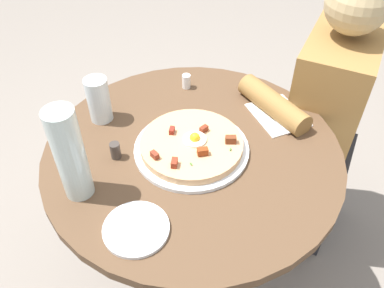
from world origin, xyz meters
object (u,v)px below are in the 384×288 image
(person_seated, at_px, (317,138))
(water_glass, at_px, (99,99))
(water_bottle, at_px, (70,155))
(bread_plate, at_px, (137,229))
(pizza_plate, at_px, (191,149))
(breakfast_pizza, at_px, (191,144))
(dining_table, at_px, (193,190))
(salt_shaker, at_px, (186,81))
(fork, at_px, (283,112))
(knife, at_px, (273,115))
(pepper_shaker, at_px, (115,151))

(person_seated, relative_size, water_glass, 8.14)
(water_glass, bearing_deg, water_bottle, -156.08)
(bread_plate, bearing_deg, pizza_plate, 0.38)
(bread_plate, xyz_separation_m, water_glass, (0.31, 0.31, 0.06))
(breakfast_pizza, height_order, water_glass, water_glass)
(dining_table, xyz_separation_m, water_glass, (0.00, 0.31, 0.25))
(water_bottle, height_order, salt_shaker, water_bottle)
(fork, xyz_separation_m, salt_shaker, (-0.00, 0.33, 0.02))
(water_bottle, bearing_deg, person_seated, -32.52)
(pizza_plate, distance_m, knife, 0.29)
(fork, distance_m, water_glass, 0.56)
(person_seated, relative_size, breakfast_pizza, 3.99)
(water_bottle, bearing_deg, bread_plate, -101.75)
(breakfast_pizza, bearing_deg, water_glass, 87.83)
(bread_plate, xyz_separation_m, pepper_shaker, (0.18, 0.18, 0.02))
(dining_table, height_order, pepper_shaker, pepper_shaker)
(pepper_shaker, bearing_deg, salt_shaker, -4.20)
(pizza_plate, height_order, knife, pizza_plate)
(water_bottle, height_order, pepper_shaker, water_bottle)
(person_seated, relative_size, knife, 6.31)
(person_seated, relative_size, salt_shaker, 23.78)
(person_seated, relative_size, pizza_plate, 3.55)
(knife, height_order, water_bottle, water_bottle)
(person_seated, distance_m, knife, 0.39)
(pizza_plate, distance_m, breakfast_pizza, 0.02)
(bread_plate, bearing_deg, dining_table, 0.19)
(salt_shaker, bearing_deg, person_seated, -61.76)
(bread_plate, relative_size, fork, 0.86)
(bread_plate, bearing_deg, person_seated, -20.15)
(pizza_plate, relative_size, bread_plate, 2.06)
(pizza_plate, bearing_deg, knife, -34.00)
(pizza_plate, bearing_deg, dining_table, -6.35)
(pizza_plate, bearing_deg, salt_shaker, 28.86)
(breakfast_pizza, xyz_separation_m, water_bottle, (-0.25, 0.19, 0.10))
(water_glass, height_order, salt_shaker, water_glass)
(dining_table, relative_size, salt_shaker, 17.56)
(pizza_plate, xyz_separation_m, pepper_shaker, (-0.11, 0.17, 0.02))
(pizza_plate, bearing_deg, breakfast_pizza, -112.73)
(dining_table, relative_size, bread_plate, 5.39)
(fork, distance_m, water_bottle, 0.65)
(water_bottle, distance_m, salt_shaker, 0.53)
(breakfast_pizza, xyz_separation_m, water_glass, (0.01, 0.31, 0.05))
(dining_table, height_order, knife, knife)
(breakfast_pizza, relative_size, water_glass, 2.04)
(pizza_plate, xyz_separation_m, fork, (0.27, -0.19, 0.00))
(dining_table, bearing_deg, water_bottle, 144.30)
(knife, xyz_separation_m, salt_shaker, (0.02, 0.31, 0.02))
(water_glass, distance_m, water_bottle, 0.30)
(water_glass, relative_size, water_bottle, 0.54)
(knife, relative_size, salt_shaker, 3.77)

